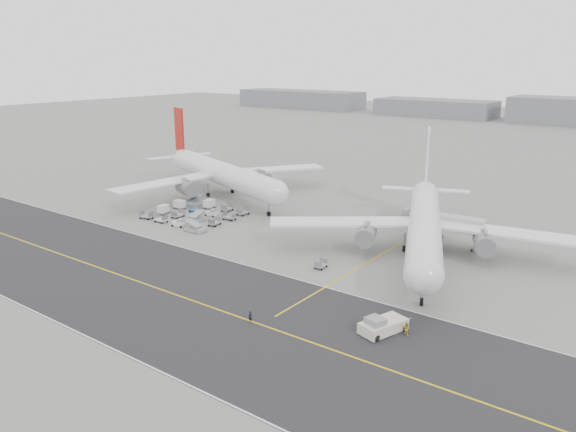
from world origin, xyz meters
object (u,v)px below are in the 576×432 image
Objects in this scene: airliner_a at (220,173)px; pushback_tug at (382,326)px; jet_bridge at (445,223)px; ground_crew_b at (407,329)px; airliner_b at (425,223)px; ground_crew_a at (250,317)px.

pushback_tug is (68.60, -43.01, -4.94)m from airliner_a.
airliner_a is 6.73× the size of pushback_tug.
jet_bridge is 9.25× the size of ground_crew_b.
pushback_tug reaches higher than ground_crew_b.
airliner_b is 33.22m from pushback_tug.
jet_bridge is 9.84× the size of ground_crew_a.
airliner_a is 82.89m from ground_crew_b.
jet_bridge is at bearing 57.76° from airliner_b.
airliner_a reaches higher than jet_bridge.
pushback_tug reaches higher than ground_crew_a.
airliner_a is at bearing -22.67° from ground_crew_b.
pushback_tug is at bearing 27.43° from ground_crew_a.
ground_crew_b is at bearing -78.86° from jet_bridge.
airliner_b is 32.88m from ground_crew_b.
jet_bridge is at bearing -73.73° from airliner_a.
airliner_b is at bearing 79.80° from ground_crew_a.
airliner_a reaches higher than pushback_tug.
jet_bridge is at bearing 79.98° from ground_crew_a.
ground_crew_a is 20.57m from ground_crew_b.
pushback_tug is 4.81× the size of ground_crew_b.
airliner_a is 73.78m from ground_crew_a.
jet_bridge is (-7.12, 38.83, 3.27)m from pushback_tug.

